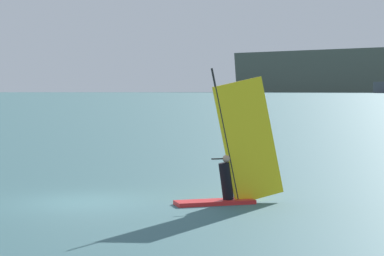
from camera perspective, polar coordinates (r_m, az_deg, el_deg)
name	(u,v)px	position (r m, az deg, el deg)	size (l,w,h in m)	color
ground_plane	(83,202)	(21.65, -8.66, -5.85)	(4000.00, 4000.00, 0.00)	#386066
windsurfer	(233,168)	(21.08, 3.25, -3.17)	(2.38, 2.83, 4.00)	red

